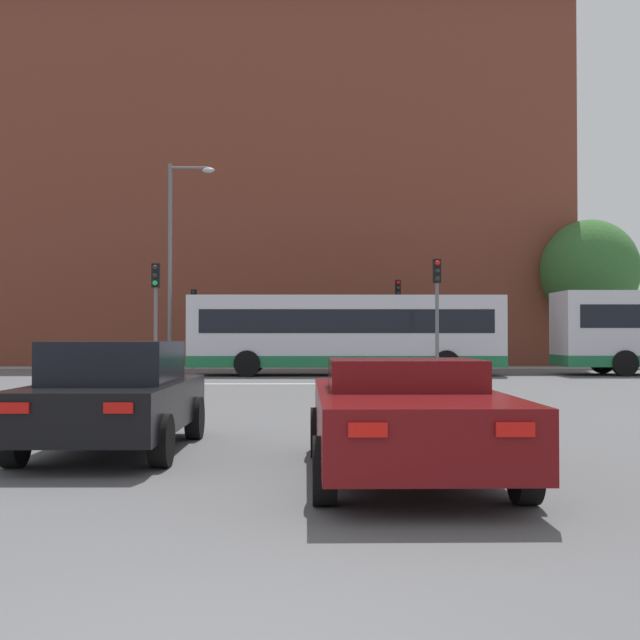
% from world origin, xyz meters
% --- Properties ---
extents(stop_line_strip, '(7.42, 0.30, 0.01)m').
position_xyz_m(stop_line_strip, '(0.00, 22.06, 0.00)').
color(stop_line_strip, silver).
rests_on(stop_line_strip, ground_plane).
extents(far_pavement, '(68.24, 2.50, 0.01)m').
position_xyz_m(far_pavement, '(0.00, 34.83, 0.01)').
color(far_pavement, gray).
rests_on(far_pavement, ground_plane).
extents(brick_civic_building, '(34.14, 15.84, 27.45)m').
position_xyz_m(brick_civic_building, '(-2.50, 44.83, 10.56)').
color(brick_civic_building, brown).
rests_on(brick_civic_building, ground_plane).
extents(car_saloon_left, '(1.97, 4.25, 1.49)m').
position_xyz_m(car_saloon_left, '(-2.02, 7.05, 0.75)').
color(car_saloon_left, black).
rests_on(car_saloon_left, ground_plane).
extents(car_roadster_right, '(2.12, 4.78, 1.30)m').
position_xyz_m(car_roadster_right, '(1.68, 5.13, 0.68)').
color(car_roadster_right, '#600C0F').
rests_on(car_roadster_right, ground_plane).
extents(bus_crossing_lead, '(12.14, 2.65, 3.10)m').
position_xyz_m(bus_crossing_lead, '(1.87, 27.58, 1.66)').
color(bus_crossing_lead, silver).
rests_on(bus_crossing_lead, ground_plane).
extents(traffic_light_far_left, '(0.26, 0.31, 3.73)m').
position_xyz_m(traffic_light_far_left, '(-5.06, 34.02, 2.53)').
color(traffic_light_far_left, slate).
rests_on(traffic_light_far_left, ground_plane).
extents(traffic_light_far_right, '(0.26, 0.31, 4.19)m').
position_xyz_m(traffic_light_far_right, '(4.60, 34.02, 2.82)').
color(traffic_light_far_right, slate).
rests_on(traffic_light_far_right, ground_plane).
extents(traffic_light_near_right, '(0.26, 0.31, 4.11)m').
position_xyz_m(traffic_light_near_right, '(4.75, 22.87, 2.77)').
color(traffic_light_near_right, slate).
rests_on(traffic_light_near_right, ground_plane).
extents(traffic_light_near_left, '(0.26, 0.31, 3.97)m').
position_xyz_m(traffic_light_near_left, '(-4.66, 22.99, 2.68)').
color(traffic_light_near_left, slate).
rests_on(traffic_light_near_left, ground_plane).
extents(street_lamp_junction, '(1.87, 0.36, 8.48)m').
position_xyz_m(street_lamp_junction, '(-4.90, 28.43, 5.05)').
color(street_lamp_junction, slate).
rests_on(street_lamp_junction, ground_plane).
extents(pedestrian_waiting, '(0.41, 0.25, 1.72)m').
position_xyz_m(pedestrian_waiting, '(2.24, 34.33, 1.01)').
color(pedestrian_waiting, brown).
rests_on(pedestrian_waiting, ground_plane).
extents(tree_by_building, '(4.90, 4.90, 7.42)m').
position_xyz_m(tree_by_building, '(14.56, 36.56, 4.83)').
color(tree_by_building, '#4C3823').
rests_on(tree_by_building, ground_plane).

